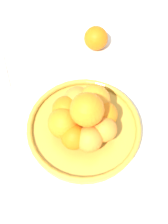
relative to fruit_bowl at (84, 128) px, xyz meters
name	(u,v)px	position (x,y,z in m)	size (l,w,h in m)	color
ground_plane	(84,131)	(0.00, 0.00, -0.02)	(4.00, 4.00, 0.00)	silver
fruit_bowl	(84,128)	(0.00, 0.00, 0.00)	(0.30, 0.30, 0.03)	gold
orange_pile	(84,115)	(0.00, 0.00, 0.06)	(0.17, 0.18, 0.14)	orange
stray_orange	(96,38)	(0.02, 0.30, 0.02)	(0.07, 0.07, 0.07)	orange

